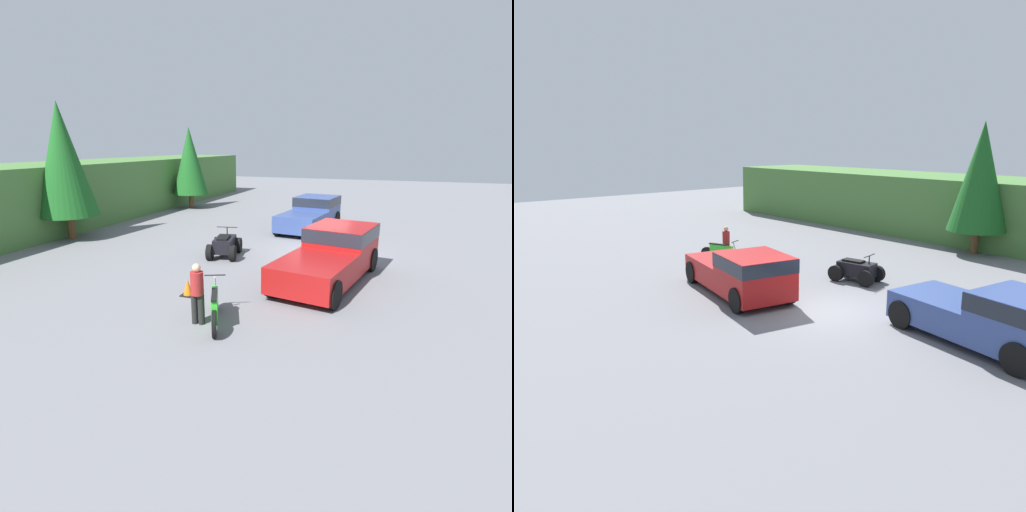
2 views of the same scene
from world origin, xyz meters
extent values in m
plane|color=slate|center=(0.00, 0.00, 0.00)|extent=(80.00, 80.00, 0.00)
cube|color=#477538|center=(0.00, 16.00, 1.81)|extent=(44.00, 6.00, 3.62)
cylinder|color=brown|center=(-1.37, 12.51, 0.60)|extent=(0.40, 0.40, 1.20)
cone|color=#19561E|center=(-1.37, 12.51, 3.94)|extent=(2.94, 2.94, 5.48)
cylinder|color=brown|center=(9.87, 11.70, 0.53)|extent=(0.36, 0.36, 1.07)
cone|color=#19561E|center=(9.87, 11.70, 3.49)|extent=(2.60, 2.60, 4.85)
cube|color=maroon|center=(-2.27, -1.25, 1.01)|extent=(2.80, 2.60, 1.53)
cube|color=#1E232D|center=(-2.27, -1.25, 1.51)|extent=(2.83, 2.62, 0.49)
cube|color=maroon|center=(-4.94, -0.75, 0.67)|extent=(3.34, 2.70, 0.86)
cylinder|color=black|center=(-1.46, -0.38, 0.44)|extent=(0.93, 0.44, 0.89)
cylinder|color=black|center=(-1.82, -2.36, 0.44)|extent=(0.93, 0.44, 0.89)
cylinder|color=black|center=(-5.66, 0.41, 0.44)|extent=(0.93, 0.44, 0.89)
cylinder|color=black|center=(-6.03, -1.58, 0.44)|extent=(0.93, 0.44, 0.89)
cube|color=#334784|center=(6.00, 1.31, 1.01)|extent=(2.53, 2.47, 1.53)
cube|color=#1E232D|center=(6.00, 1.31, 1.51)|extent=(2.55, 2.49, 0.49)
cube|color=#334784|center=(3.52, 1.65, 0.67)|extent=(3.03, 2.54, 0.86)
cylinder|color=black|center=(6.68, 2.24, 0.44)|extent=(0.92, 0.40, 0.89)
cylinder|color=black|center=(6.41, 0.24, 0.44)|extent=(0.92, 0.40, 0.89)
cylinder|color=black|center=(2.86, 2.76, 0.44)|extent=(0.92, 0.40, 0.89)
cylinder|color=black|center=(2.59, 0.76, 0.44)|extent=(0.92, 0.40, 0.89)
cylinder|color=black|center=(-7.33, 1.60, 0.35)|extent=(0.68, 0.37, 0.70)
cylinder|color=black|center=(-8.82, 0.94, 0.35)|extent=(0.68, 0.37, 0.70)
cube|color=green|center=(-8.07, 1.27, 0.54)|extent=(1.19, 0.64, 0.66)
cylinder|color=#B7B7BC|center=(-7.37, 1.58, 0.73)|extent=(0.28, 0.16, 0.74)
cylinder|color=black|center=(-7.37, 1.58, 1.11)|extent=(0.27, 0.56, 0.04)
cube|color=black|center=(-8.26, 1.19, 0.89)|extent=(0.88, 0.49, 0.06)
cylinder|color=black|center=(-1.23, 4.37, 0.34)|extent=(0.70, 0.35, 0.67)
cylinder|color=black|center=(-1.03, 3.42, 0.34)|extent=(0.70, 0.35, 0.67)
cylinder|color=black|center=(-2.59, 4.09, 0.34)|extent=(0.70, 0.35, 0.67)
cylinder|color=black|center=(-2.39, 3.14, 0.34)|extent=(0.70, 0.35, 0.67)
cube|color=black|center=(-1.81, 3.76, 0.54)|extent=(1.64, 1.05, 0.57)
cylinder|color=black|center=(-1.26, 3.87, 0.99)|extent=(0.06, 0.06, 0.35)
cylinder|color=black|center=(-1.26, 3.87, 1.17)|extent=(0.22, 0.91, 0.04)
cube|color=black|center=(-1.97, 3.72, 0.86)|extent=(0.95, 0.60, 0.08)
cylinder|color=black|center=(-8.27, 1.78, 0.42)|extent=(0.19, 0.19, 0.84)
cylinder|color=black|center=(-8.25, 1.58, 0.42)|extent=(0.19, 0.19, 0.84)
cylinder|color=maroon|center=(-8.26, 1.68, 1.15)|extent=(0.38, 0.38, 0.63)
sphere|color=tan|center=(-8.26, 1.68, 1.58)|extent=(0.25, 0.25, 0.23)
cube|color=black|center=(-6.49, 2.97, 0.01)|extent=(0.42, 0.42, 0.03)
cone|color=orange|center=(-6.49, 2.97, 0.28)|extent=(0.32, 0.32, 0.55)
camera|label=1|loc=(-17.07, -3.11, 4.68)|focal=28.00mm
camera|label=2|loc=(11.27, -11.83, 5.74)|focal=35.00mm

